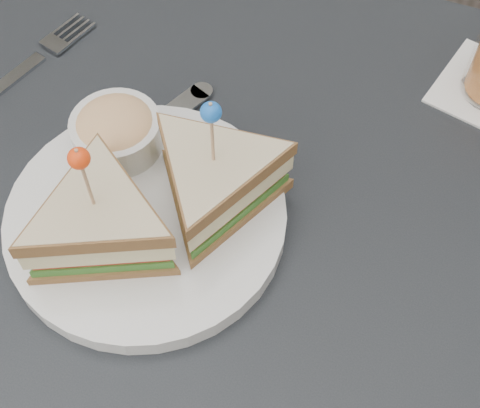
# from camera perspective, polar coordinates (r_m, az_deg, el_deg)

# --- Properties ---
(table) EXTENTS (0.80, 0.80, 0.75)m
(table) POSITION_cam_1_polar(r_m,az_deg,el_deg) (0.68, -1.11, -6.30)
(table) COLOR black
(table) RESTS_ON ground
(plate_meal) EXTENTS (0.29, 0.27, 0.15)m
(plate_meal) POSITION_cam_1_polar(r_m,az_deg,el_deg) (0.59, -7.59, 0.52)
(plate_meal) COLOR white
(plate_meal) RESTS_ON table
(cutlery_fork) EXTENTS (0.08, 0.21, 0.01)m
(cutlery_fork) POSITION_cam_1_polar(r_m,az_deg,el_deg) (0.78, -17.70, 11.14)
(cutlery_fork) COLOR #B3B9BF
(cutlery_fork) RESTS_ON table
(cutlery_knife) EXTENTS (0.11, 0.23, 0.01)m
(cutlery_knife) POSITION_cam_1_polar(r_m,az_deg,el_deg) (0.67, -10.49, 4.10)
(cutlery_knife) COLOR silver
(cutlery_knife) RESTS_ON table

